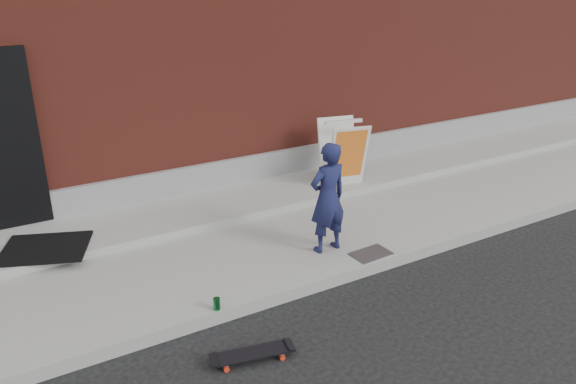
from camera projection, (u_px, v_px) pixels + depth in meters
ground at (301, 298)px, 6.18m from camera, size 80.00×80.00×0.00m
sidewalk at (242, 239)px, 7.36m from camera, size 20.00×3.00×0.15m
apron at (214, 206)px, 8.03m from camera, size 20.00×1.20×0.10m
building at (114, 16)px, 10.85m from camera, size 20.00×8.10×5.00m
child at (328, 198)px, 6.67m from camera, size 0.52×0.36×1.37m
skateboard at (252, 354)px, 5.19m from camera, size 0.79×0.35×0.09m
pizza_sign at (343, 152)px, 8.58m from camera, size 0.73×0.82×1.00m
soda_can at (217, 304)px, 5.69m from camera, size 0.08×0.08×0.13m
doormat at (45, 248)px, 6.71m from camera, size 1.20×1.09×0.03m
utility_plate at (371, 254)px, 6.80m from camera, size 0.49×0.33×0.01m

